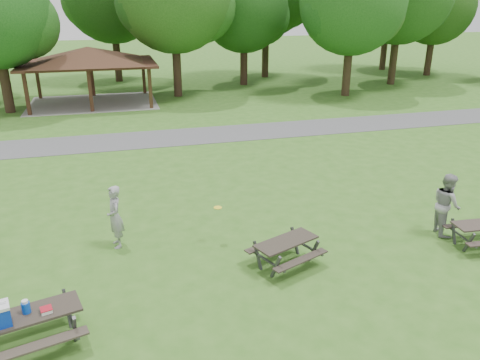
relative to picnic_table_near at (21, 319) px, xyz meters
name	(u,v)px	position (x,y,z in m)	size (l,w,h in m)	color
ground	(243,290)	(4.84, 0.87, -0.76)	(160.00, 160.00, 0.00)	#32621C
asphalt_path	(170,138)	(4.84, 14.87, -0.75)	(120.00, 3.20, 0.02)	#49494C
pavilion	(88,57)	(0.84, 24.87, 2.30)	(8.60, 7.01, 3.76)	#321C12
tree_row_f	(245,10)	(12.93, 29.40, 5.08)	(7.35, 7.00, 9.55)	black
tree_row_g	(353,4)	(18.93, 22.90, 5.56)	(7.77, 7.40, 10.25)	black
tree_row_i	(436,8)	(30.92, 29.90, 5.14)	(7.14, 6.80, 9.52)	black
picnic_table_near	(21,319)	(0.00, 0.00, 0.00)	(2.24, 1.97, 1.33)	black
picnic_table_middle	(286,247)	(6.24, 1.68, -0.21)	(2.14, 1.95, 0.76)	#29231D
frisbee_in_flight	(218,208)	(4.78, 3.42, 0.34)	(0.27, 0.27, 0.02)	yellow
frisbee_thrower	(115,217)	(1.92, 3.95, 0.16)	(0.67, 0.44, 1.84)	gray
frisbee_catcher	(446,204)	(11.50, 2.17, 0.19)	(0.93, 0.73, 1.92)	gray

